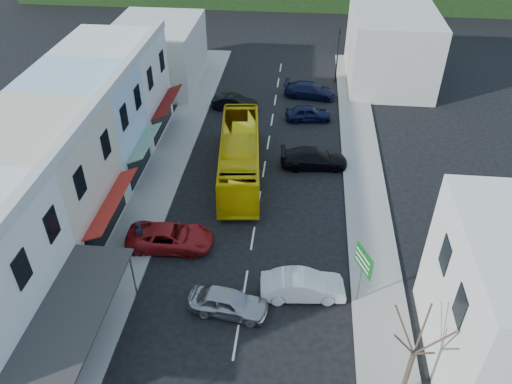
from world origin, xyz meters
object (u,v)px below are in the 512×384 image
(car_white, at_px, (303,287))
(pedestrian_left, at_px, (140,235))
(bus, at_px, (240,157))
(direction_sign, at_px, (361,276))
(traffic_signal, at_px, (338,56))
(car_silver, at_px, (228,303))
(street_tree, at_px, (414,354))
(car_red, at_px, (170,238))

(car_white, xyz_separation_m, pedestrian_left, (-10.04, 2.92, 0.30))
(bus, height_order, direction_sign, direction_sign)
(direction_sign, bearing_deg, traffic_signal, 67.73)
(bus, distance_m, car_silver, 13.27)
(car_white, height_order, pedestrian_left, pedestrian_left)
(direction_sign, height_order, traffic_signal, traffic_signal)
(direction_sign, bearing_deg, bus, 101.25)
(pedestrian_left, bearing_deg, car_white, -87.49)
(pedestrian_left, height_order, street_tree, street_tree)
(car_red, bearing_deg, bus, -23.97)
(car_silver, xyz_separation_m, street_tree, (8.65, -4.05, 2.42))
(car_red, distance_m, traffic_signal, 28.41)
(car_silver, relative_size, pedestrian_left, 2.59)
(car_white, bearing_deg, bus, 17.22)
(pedestrian_left, height_order, traffic_signal, traffic_signal)
(car_red, relative_size, traffic_signal, 0.84)
(pedestrian_left, xyz_separation_m, traffic_signal, (12.58, 26.51, 1.74))
(car_white, distance_m, car_red, 8.87)
(pedestrian_left, bearing_deg, bus, -11.33)
(car_white, xyz_separation_m, car_red, (-8.26, 3.23, 0.00))
(traffic_signal, bearing_deg, car_red, 46.77)
(car_red, height_order, street_tree, street_tree)
(bus, height_order, street_tree, street_tree)
(car_silver, relative_size, street_tree, 0.71)
(bus, distance_m, direction_sign, 14.21)
(car_silver, height_order, street_tree, street_tree)
(car_silver, height_order, pedestrian_left, pedestrian_left)
(car_red, relative_size, pedestrian_left, 2.71)
(car_red, relative_size, direction_sign, 1.21)
(traffic_signal, bearing_deg, pedestrian_left, 43.79)
(car_white, xyz_separation_m, street_tree, (4.74, -5.62, 2.42))
(car_silver, distance_m, traffic_signal, 31.72)
(car_white, distance_m, traffic_signal, 29.61)
(car_red, xyz_separation_m, street_tree, (13.00, -8.85, 2.42))
(car_white, relative_size, car_red, 0.96)
(bus, bearing_deg, pedestrian_left, -126.26)
(car_white, bearing_deg, car_silver, 105.77)
(bus, xyz_separation_m, pedestrian_left, (-5.04, -8.72, -0.55))
(car_white, height_order, traffic_signal, traffic_signal)
(pedestrian_left, relative_size, traffic_signal, 0.31)
(bus, relative_size, traffic_signal, 2.12)
(car_white, relative_size, pedestrian_left, 2.59)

